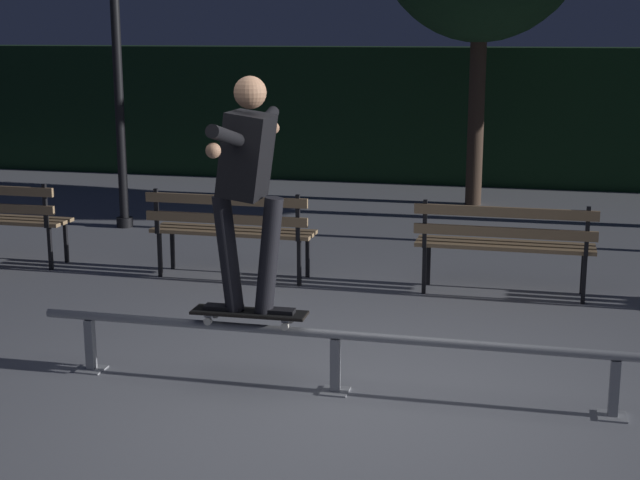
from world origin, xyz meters
The scene contains 8 objects.
ground_plane centered at (0.00, 0.00, 0.00)m, with size 90.00×90.00×0.00m, color slate.
hedge_backdrop centered at (0.00, 9.49, 1.06)m, with size 24.00×1.20×2.11m, color black.
grind_rail centered at (0.00, 0.17, 0.34)m, with size 4.17×0.18×0.43m.
skateboard centered at (-0.59, 0.17, 0.51)m, with size 0.78×0.22×0.09m.
skateboarder centered at (-0.59, 0.17, 1.44)m, with size 0.62×1.41×1.56m.
park_bench_left_center centered at (-1.61, 2.78, 0.54)m, with size 1.60×0.42×0.88m.
park_bench_right_center centered at (0.98, 2.78, 0.54)m, with size 1.60×0.42×0.88m.
lamp_post_left centered at (-3.69, 4.82, 2.48)m, with size 0.32×0.32×3.90m.
Camera 1 is at (1.26, -5.51, 2.35)m, focal length 52.20 mm.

